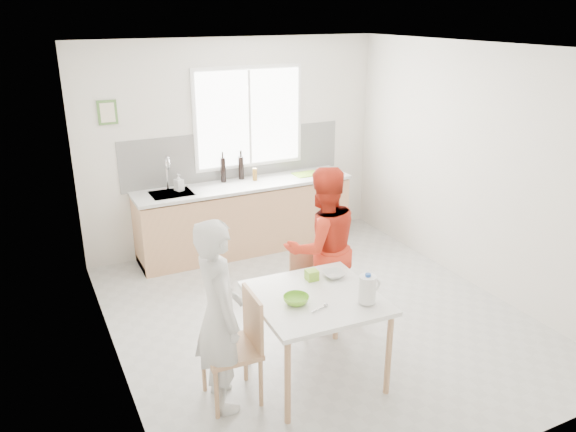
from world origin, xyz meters
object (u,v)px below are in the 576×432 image
(bowl_green, at_px, (296,300))
(wine_bottle_b, at_px, (241,168))
(dining_table, at_px, (315,304))
(wine_bottle_a, at_px, (223,170))
(person_white, at_px, (219,315))
(person_red, at_px, (322,247))
(chair_left, at_px, (239,343))
(chair_far, at_px, (310,283))
(milk_jug, at_px, (368,289))
(bowl_white, at_px, (334,274))

(bowl_green, height_order, wine_bottle_b, wine_bottle_b)
(wine_bottle_b, bearing_deg, dining_table, -100.35)
(wine_bottle_a, bearing_deg, wine_bottle_b, 4.25)
(person_white, xyz_separation_m, wine_bottle_b, (1.38, 2.97, 0.27))
(bowl_green, xyz_separation_m, wine_bottle_b, (0.75, 3.05, 0.25))
(person_red, height_order, bowl_green, person_red)
(person_red, bearing_deg, bowl_green, 51.98)
(chair_left, height_order, chair_far, chair_left)
(chair_far, xyz_separation_m, wine_bottle_a, (-0.09, 2.20, 0.63))
(chair_left, distance_m, person_white, 0.32)
(chair_far, relative_size, milk_jug, 3.29)
(bowl_green, relative_size, wine_bottle_b, 0.70)
(milk_jug, height_order, wine_bottle_a, wine_bottle_a)
(person_red, distance_m, wine_bottle_b, 2.24)
(person_red, xyz_separation_m, wine_bottle_a, (-0.22, 2.20, 0.26))
(chair_far, distance_m, wine_bottle_b, 2.31)
(bowl_green, xyz_separation_m, milk_jug, (0.51, -0.25, 0.10))
(milk_jug, bearing_deg, person_red, 82.23)
(wine_bottle_a, xyz_separation_m, wine_bottle_b, (0.26, 0.02, -0.01))
(dining_table, xyz_separation_m, bowl_white, (0.31, 0.24, 0.11))
(chair_far, bearing_deg, wine_bottle_b, 88.46)
(wine_bottle_b, bearing_deg, chair_far, -94.20)
(person_white, height_order, bowl_green, person_white)
(person_red, relative_size, bowl_white, 8.28)
(chair_far, bearing_deg, person_red, -0.68)
(milk_jug, bearing_deg, wine_bottle_a, 92.94)
(chair_far, distance_m, person_red, 0.39)
(chair_left, bearing_deg, milk_jug, 74.42)
(bowl_white, distance_m, wine_bottle_b, 2.80)
(chair_far, distance_m, wine_bottle_a, 2.29)
(bowl_white, xyz_separation_m, milk_jug, (-0.00, -0.53, 0.11))
(chair_left, relative_size, person_white, 0.58)
(bowl_white, height_order, wine_bottle_b, wine_bottle_b)
(person_red, bearing_deg, wine_bottle_b, -88.38)
(chair_far, distance_m, person_white, 1.47)
(bowl_green, height_order, bowl_white, bowl_green)
(person_white, distance_m, bowl_green, 0.63)
(wine_bottle_a, bearing_deg, bowl_white, -89.64)
(chair_left, distance_m, bowl_white, 1.05)
(person_white, distance_m, wine_bottle_b, 3.29)
(person_white, relative_size, person_red, 0.97)
(wine_bottle_a, bearing_deg, milk_jug, -89.72)
(wine_bottle_a, bearing_deg, person_white, -110.85)
(chair_far, relative_size, person_white, 0.51)
(dining_table, relative_size, person_red, 0.65)
(person_red, bearing_deg, dining_table, 59.74)
(chair_left, relative_size, wine_bottle_a, 2.90)
(person_white, xyz_separation_m, bowl_green, (0.63, -0.08, 0.02))
(chair_left, relative_size, person_red, 0.57)
(milk_jug, bearing_deg, person_white, 166.38)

